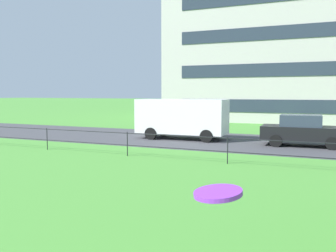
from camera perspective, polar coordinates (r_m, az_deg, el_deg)
name	(u,v)px	position (r m, az deg, el deg)	size (l,w,h in m)	color
street_strip	(298,145)	(19.20, 19.91, -2.83)	(80.00, 7.55, 0.01)	#424247
park_fence	(288,149)	(13.06, 18.44, -3.52)	(29.50, 0.04, 1.00)	black
frisbee	(218,193)	(2.03, 7.91, -10.47)	(0.38, 0.38, 0.05)	purple
panel_van_right	(182,117)	(20.33, 2.26, 1.50)	(5.05, 2.20, 2.24)	white
car_black_far_right	(303,130)	(18.78, 20.60, -0.65)	(4.03, 1.88, 1.54)	black
apartment_building_background	(312,54)	(36.55, 21.77, 10.55)	(25.94, 11.07, 12.40)	#B7B2AD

